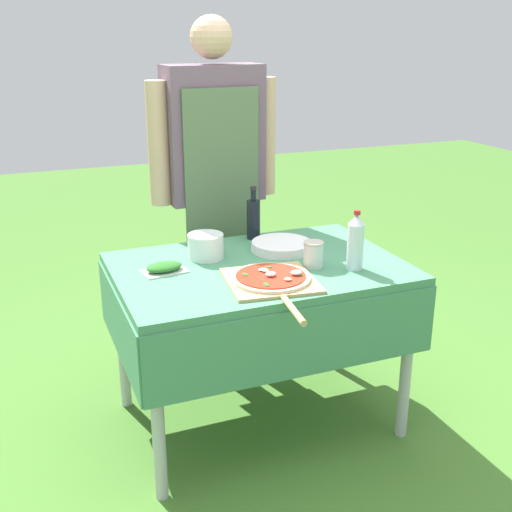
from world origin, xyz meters
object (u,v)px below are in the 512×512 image
object	(u,v)px
prep_table	(259,286)
mixing_tub	(206,246)
oil_bottle	(253,218)
sauce_jar	(313,256)
herb_container	(164,268)
person_cook	(214,168)
plate_stack	(282,246)
water_bottle	(356,242)
pizza_on_peel	(272,280)

from	to	relation	value
prep_table	mixing_tub	bearing A→B (deg)	137.80
oil_bottle	sauce_jar	bearing A→B (deg)	-79.02
oil_bottle	herb_container	size ratio (longest dim) A/B	1.34
person_cook	plate_stack	bearing A→B (deg)	102.88
oil_bottle	prep_table	bearing A→B (deg)	-108.17
water_bottle	sauce_jar	world-z (taller)	water_bottle
oil_bottle	herb_container	world-z (taller)	oil_bottle
prep_table	water_bottle	distance (m)	0.45
plate_stack	person_cook	bearing A→B (deg)	104.79
prep_table	pizza_on_peel	xyz separation A→B (m)	(-0.03, -0.21, 0.11)
prep_table	water_bottle	size ratio (longest dim) A/B	4.84
water_bottle	pizza_on_peel	bearing A→B (deg)	-177.29
person_cook	plate_stack	distance (m)	0.60
water_bottle	herb_container	distance (m)	0.78
herb_container	mixing_tub	size ratio (longest dim) A/B	1.22
herb_container	pizza_on_peel	bearing A→B (deg)	-37.42
sauce_jar	oil_bottle	bearing A→B (deg)	100.98
pizza_on_peel	mixing_tub	distance (m)	0.40
pizza_on_peel	mixing_tub	xyz separation A→B (m)	(-0.15, 0.37, 0.04)
oil_bottle	water_bottle	distance (m)	0.58
prep_table	pizza_on_peel	world-z (taller)	pizza_on_peel
pizza_on_peel	water_bottle	world-z (taller)	water_bottle
prep_table	oil_bottle	xyz separation A→B (m)	(0.11, 0.34, 0.20)
oil_bottle	plate_stack	size ratio (longest dim) A/B	0.91
mixing_tub	pizza_on_peel	bearing A→B (deg)	-68.28
sauce_jar	plate_stack	bearing A→B (deg)	97.94
prep_table	person_cook	size ratio (longest dim) A/B	0.69
oil_bottle	mixing_tub	xyz separation A→B (m)	(-0.29, -0.18, -0.05)
person_cook	pizza_on_peel	bearing A→B (deg)	84.19
pizza_on_peel	oil_bottle	xyz separation A→B (m)	(0.14, 0.55, 0.09)
prep_table	person_cook	xyz separation A→B (m)	(0.03, 0.65, 0.38)
oil_bottle	mixing_tub	bearing A→B (deg)	-148.54
prep_table	mixing_tub	size ratio (longest dim) A/B	7.84
oil_bottle	sauce_jar	distance (m)	0.46
pizza_on_peel	person_cook	bearing A→B (deg)	93.15
mixing_tub	person_cook	bearing A→B (deg)	67.03
oil_bottle	water_bottle	xyz separation A→B (m)	(0.23, -0.53, 0.02)
plate_stack	water_bottle	bearing A→B (deg)	-61.06
person_cook	pizza_on_peel	distance (m)	0.90
prep_table	herb_container	bearing A→B (deg)	170.79
water_bottle	sauce_jar	size ratio (longest dim) A/B	2.28
plate_stack	sauce_jar	bearing A→B (deg)	-82.06
prep_table	plate_stack	size ratio (longest dim) A/B	4.40
herb_container	plate_stack	size ratio (longest dim) A/B	0.68
herb_container	sauce_jar	bearing A→B (deg)	-16.25
water_bottle	mixing_tub	xyz separation A→B (m)	(-0.53, 0.36, -0.06)
pizza_on_peel	plate_stack	size ratio (longest dim) A/B	2.14
person_cook	water_bottle	size ratio (longest dim) A/B	7.00
plate_stack	herb_container	bearing A→B (deg)	-172.64
prep_table	herb_container	xyz separation A→B (m)	(-0.39, 0.06, 0.12)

